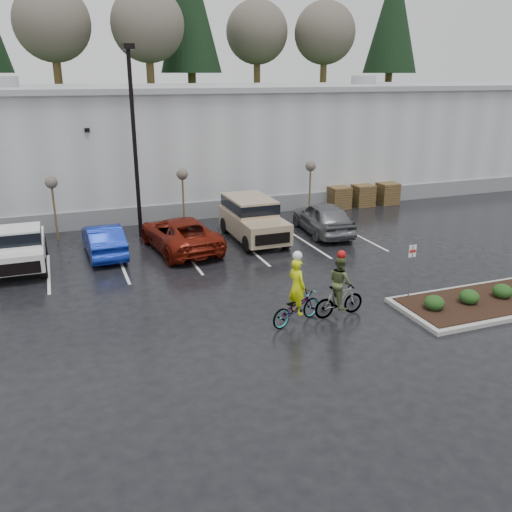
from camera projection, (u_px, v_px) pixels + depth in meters
name	position (u px, v px, depth m)	size (l,w,h in m)	color
ground	(317.00, 319.00, 18.38)	(120.00, 120.00, 0.00)	black
warehouse	(173.00, 140.00, 36.73)	(60.50, 15.50, 7.20)	#B0B2B5
wooded_ridge	(127.00, 123.00, 57.36)	(80.00, 25.00, 6.00)	#1F3A18
lamppost	(133.00, 123.00, 25.89)	(0.50, 1.00, 9.22)	black
sapling_west	(52.00, 186.00, 26.39)	(0.60, 0.60, 3.20)	#4E3B1F
sapling_mid	(182.00, 177.00, 28.55)	(0.60, 0.60, 3.20)	#4E3B1F
sapling_east	(311.00, 169.00, 31.04)	(0.60, 0.60, 3.20)	#4E3B1F
pallet_stack_a	(339.00, 197.00, 33.42)	(1.20, 1.20, 1.35)	#4E3B1F
pallet_stack_b	(363.00, 195.00, 33.98)	(1.20, 1.20, 1.35)	#4E3B1F
pallet_stack_c	(387.00, 193.00, 34.58)	(1.20, 1.20, 1.35)	#4E3B1F
curb_island	(501.00, 300.00, 19.80)	(8.00, 3.00, 0.15)	gray
mulch_bed	(501.00, 297.00, 19.77)	(7.60, 2.60, 0.04)	black
shrub_a	(434.00, 303.00, 18.69)	(0.70, 0.70, 0.52)	#183211
shrub_b	(469.00, 297.00, 19.19)	(0.70, 0.70, 0.52)	#183211
shrub_c	(502.00, 291.00, 19.69)	(0.70, 0.70, 0.52)	#183211
fire_lane_sign	(411.00, 265.00, 19.37)	(0.30, 0.05, 2.20)	gray
pickup_white	(19.00, 245.00, 23.16)	(2.10, 5.20, 1.96)	silver
car_blue	(104.00, 240.00, 24.68)	(1.54, 4.42, 1.46)	navy
car_red	(180.00, 234.00, 25.45)	(2.61, 5.67, 1.58)	#691509
suv_tan	(254.00, 220.00, 26.90)	(2.20, 5.10, 2.06)	tan
car_grey	(323.00, 218.00, 28.07)	(1.99, 4.93, 1.68)	slate
cyclist_hivis	(296.00, 301.00, 17.91)	(2.20, 1.39, 2.52)	#3F3F44
cyclist_olive	(339.00, 293.00, 18.40)	(1.86, 0.90, 2.37)	#3F3F44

